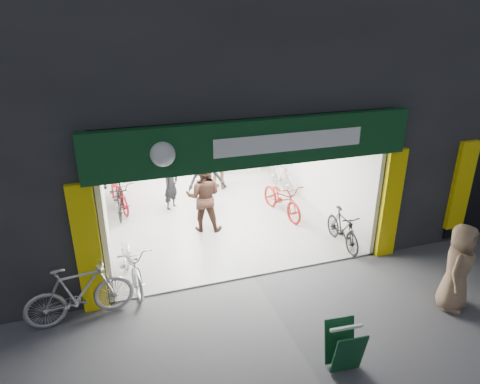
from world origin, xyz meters
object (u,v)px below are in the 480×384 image
bike_left_front (131,262)px  parked_bike (79,293)px  bike_right_front (343,229)px  pedestrian_near (458,267)px  sandwich_board (344,346)px

bike_left_front → parked_bike: (-0.99, -0.90, 0.07)m
bike_left_front → bike_right_front: bike_left_front is taller
parked_bike → pedestrian_near: (6.79, -1.82, 0.29)m
bike_right_front → pedestrian_near: 2.87m
parked_bike → pedestrian_near: 7.04m
parked_bike → bike_right_front: bearing=-88.6°
bike_right_front → pedestrian_near: bearing=-70.9°
bike_right_front → sandwich_board: (-2.01, -3.45, -0.04)m
bike_right_front → parked_bike: bearing=-168.8°
parked_bike → sandwich_board: size_ratio=2.48×
bike_left_front → pedestrian_near: (5.80, -2.72, 0.37)m
sandwich_board → bike_left_front: bearing=135.7°
bike_left_front → pedestrian_near: bearing=-32.6°
pedestrian_near → sandwich_board: bearing=158.2°
bike_left_front → pedestrian_near: size_ratio=1.11×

